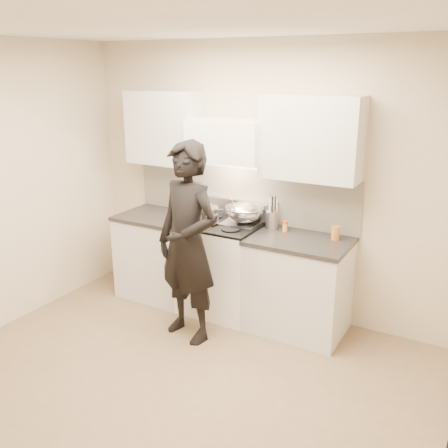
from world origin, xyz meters
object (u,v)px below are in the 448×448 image
(counter_right, at_px, (298,285))
(wok, at_px, (244,212))
(stove, at_px, (222,267))
(person, at_px, (188,243))
(utensil_crock, at_px, (272,219))

(counter_right, relative_size, wok, 1.95)
(stove, xyz_separation_m, person, (-0.01, -0.61, 0.45))
(wok, bearing_deg, utensil_crock, 11.87)
(stove, bearing_deg, person, -90.72)
(counter_right, relative_size, utensil_crock, 2.80)
(counter_right, distance_m, utensil_crock, 0.68)
(utensil_crock, bearing_deg, counter_right, -23.52)
(wok, height_order, utensil_crock, wok)
(person, bearing_deg, stove, 102.41)
(stove, xyz_separation_m, utensil_crock, (0.47, 0.16, 0.55))
(utensil_crock, bearing_deg, wok, -168.13)
(stove, bearing_deg, counter_right, 0.00)
(wok, bearing_deg, person, -106.27)
(counter_right, bearing_deg, wok, 171.04)
(counter_right, xyz_separation_m, utensil_crock, (-0.36, 0.16, 0.56))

